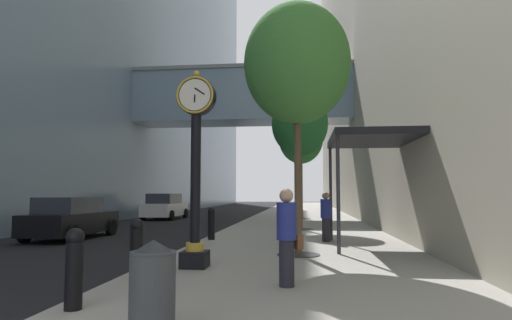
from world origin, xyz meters
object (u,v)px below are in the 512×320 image
(car_black_mid, at_px, (71,218))
(bollard_nearest, at_px, (74,267))
(bollard_fifth, at_px, (211,223))
(pedestrian_walking, at_px, (287,235))
(street_tree_mid_near, at_px, (300,124))
(street_tree_mid_far, at_px, (301,139))
(street_tree_near, at_px, (297,64))
(street_clock, at_px, (196,158))
(pedestrian_by_clock, at_px, (326,215))
(bollard_second, at_px, (136,247))
(car_white_near, at_px, (165,207))
(bollard_fourth, at_px, (195,228))
(trash_bin, at_px, (153,285))

(car_black_mid, bearing_deg, bollard_nearest, -60.38)
(bollard_fifth, height_order, pedestrian_walking, pedestrian_walking)
(street_tree_mid_near, distance_m, street_tree_mid_far, 7.81)
(street_tree_mid_near, bearing_deg, pedestrian_walking, -90.70)
(street_tree_near, bearing_deg, street_clock, -135.56)
(street_tree_mid_near, xyz_separation_m, car_black_mid, (-8.58, -3.51, -3.99))
(pedestrian_by_clock, bearing_deg, bollard_second, -120.73)
(pedestrian_walking, bearing_deg, street_tree_mid_far, 89.58)
(bollard_second, relative_size, street_tree_near, 0.17)
(street_tree_mid_near, distance_m, car_black_mid, 10.09)
(pedestrian_walking, bearing_deg, pedestrian_by_clock, 81.74)
(bollard_fifth, distance_m, car_white_near, 14.56)
(street_tree_mid_far, bearing_deg, street_tree_near, -90.00)
(car_white_near, bearing_deg, pedestrian_walking, -66.56)
(bollard_second, distance_m, pedestrian_walking, 2.89)
(bollard_fifth, height_order, street_tree_mid_near, street_tree_mid_near)
(bollard_fourth, distance_m, car_black_mid, 6.44)
(bollard_nearest, height_order, trash_bin, bollard_nearest)
(bollard_fourth, bearing_deg, pedestrian_walking, -59.77)
(bollard_second, xyz_separation_m, street_tree_mid_far, (2.98, 18.94, 4.38))
(bollard_fifth, bearing_deg, pedestrian_by_clock, -2.72)
(bollard_fourth, relative_size, bollard_fifth, 1.00)
(bollard_second, xyz_separation_m, bollard_fifth, (0.00, 6.65, 0.00))
(street_tree_near, height_order, street_tree_mid_near, street_tree_near)
(street_tree_near, height_order, trash_bin, street_tree_near)
(bollard_nearest, bearing_deg, pedestrian_by_clock, 66.12)
(street_clock, height_order, street_tree_near, street_tree_near)
(car_black_mid, bearing_deg, pedestrian_by_clock, -7.00)
(street_tree_near, relative_size, street_tree_mid_near, 1.09)
(bollard_nearest, height_order, bollard_second, same)
(bollard_second, distance_m, car_black_mid, 9.46)
(street_clock, relative_size, car_black_mid, 0.98)
(street_clock, xyz_separation_m, car_black_mid, (-6.41, 6.43, -1.71))
(street_tree_mid_far, xyz_separation_m, pedestrian_walking, (-0.14, -19.38, -4.08))
(street_tree_near, xyz_separation_m, car_white_near, (-8.97, 16.60, -4.30))
(bollard_fourth, bearing_deg, bollard_second, -90.00)
(street_tree_mid_near, xyz_separation_m, trash_bin, (-1.56, -14.21, -4.07))
(street_clock, distance_m, street_tree_mid_far, 18.06)
(bollard_nearest, relative_size, bollard_fifth, 1.00)
(bollard_nearest, bearing_deg, street_tree_near, 61.70)
(street_clock, distance_m, trash_bin, 4.68)
(bollard_fourth, bearing_deg, trash_bin, -79.31)
(car_black_mid, bearing_deg, bollard_fourth, -29.70)
(street_clock, relative_size, bollard_nearest, 3.87)
(bollard_nearest, distance_m, trash_bin, 1.66)
(trash_bin, bearing_deg, car_white_near, 107.85)
(bollard_second, distance_m, bollard_fifth, 6.65)
(street_clock, relative_size, car_white_near, 0.97)
(street_clock, bearing_deg, bollard_fourth, 104.13)
(street_clock, relative_size, bollard_fourth, 3.87)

